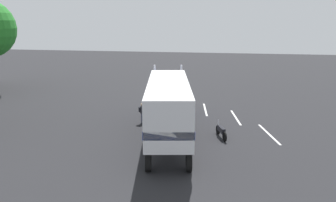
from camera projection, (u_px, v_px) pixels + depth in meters
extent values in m
plane|color=#232326|center=(165.00, 112.00, 29.36)|extent=(120.00, 120.00, 0.00)
cube|color=silver|center=(205.00, 109.00, 30.16)|extent=(4.38, 0.79, 0.01)
cube|color=silver|center=(236.00, 117.00, 27.64)|extent=(4.36, 0.91, 0.01)
cube|color=silver|center=(269.00, 134.00, 23.50)|extent=(4.31, 1.21, 0.01)
cube|color=#193399|center=(168.00, 93.00, 29.16)|extent=(2.25, 2.80, 1.20)
cube|color=#193399|center=(168.00, 91.00, 27.49)|extent=(1.85, 2.72, 2.20)
cube|color=silver|center=(168.00, 91.00, 30.07)|extent=(0.48, 2.08, 1.08)
cube|color=#193399|center=(168.00, 92.00, 29.14)|extent=(2.25, 2.84, 0.36)
cylinder|color=silver|center=(155.00, 85.00, 26.81)|extent=(0.18, 0.18, 3.40)
cylinder|color=silver|center=(181.00, 85.00, 26.81)|extent=(0.18, 0.18, 3.40)
cube|color=silver|center=(168.00, 103.00, 21.18)|extent=(10.80, 4.57, 2.80)
cube|color=#193399|center=(168.00, 109.00, 21.28)|extent=(10.81, 4.61, 0.44)
cylinder|color=silver|center=(153.00, 104.00, 28.18)|extent=(1.40, 0.88, 0.64)
cylinder|color=black|center=(156.00, 105.00, 29.72)|extent=(1.14, 0.51, 1.10)
cylinder|color=black|center=(180.00, 105.00, 29.72)|extent=(1.14, 0.51, 1.10)
cylinder|color=black|center=(155.00, 111.00, 27.48)|extent=(1.14, 0.51, 1.10)
cylinder|color=black|center=(181.00, 111.00, 27.49)|extent=(1.14, 0.51, 1.10)
cylinder|color=black|center=(152.00, 130.00, 22.67)|extent=(1.14, 0.51, 1.10)
cylinder|color=black|center=(184.00, 130.00, 22.68)|extent=(1.14, 0.51, 1.10)
cylinder|color=black|center=(148.00, 161.00, 17.57)|extent=(1.14, 0.51, 1.10)
cylinder|color=black|center=(189.00, 161.00, 17.57)|extent=(1.14, 0.51, 1.10)
cylinder|color=#2D3347|center=(142.00, 118.00, 26.10)|extent=(0.18, 0.18, 0.82)
cylinder|color=#2D3347|center=(143.00, 118.00, 25.95)|extent=(0.18, 0.18, 0.82)
cylinder|color=#333338|center=(142.00, 110.00, 25.86)|extent=(0.34, 0.34, 0.58)
sphere|color=tan|center=(142.00, 105.00, 25.77)|extent=(0.23, 0.23, 0.23)
cube|color=black|center=(140.00, 109.00, 25.81)|extent=(0.30, 0.25, 0.36)
cylinder|color=black|center=(218.00, 130.00, 23.39)|extent=(0.65, 0.32, 0.66)
cylinder|color=black|center=(225.00, 137.00, 22.00)|extent=(0.65, 0.32, 0.66)
cube|color=black|center=(221.00, 129.00, 22.63)|extent=(1.11, 0.61, 0.36)
cylinder|color=silver|center=(219.00, 124.00, 23.19)|extent=(0.29, 0.16, 0.69)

